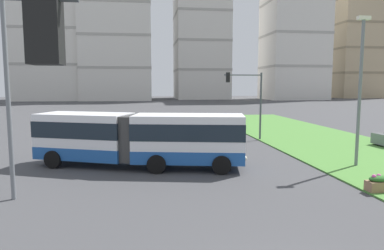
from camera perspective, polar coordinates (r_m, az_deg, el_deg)
The scene contains 10 objects.
articulated_bus at distance 20.15m, azimuth -8.53°, elevation -2.08°, with size 11.98×5.73×3.00m.
flower_planter_2 at distance 17.43m, azimuth 27.98°, elevation -8.27°, with size 1.10×0.56×0.74m.
traffic_light_far_right at distance 29.63m, azimuth 9.13°, elevation 4.95°, with size 3.19×0.28×5.61m.
streetlight_left at distance 15.77m, azimuth -27.75°, elevation 7.95°, with size 0.70×0.28×9.60m.
streetlight_median at distance 21.84m, azimuth 25.47°, elevation 5.82°, with size 0.70×0.28×8.35m.
apartment_tower_west at distance 113.02m, azimuth -22.26°, elevation 16.09°, with size 19.36×16.10×48.37m.
apartment_tower_westcentre at distance 110.41m, azimuth -12.17°, elevation 17.85°, with size 19.82×18.36×52.86m.
apartment_tower_centre at distance 116.74m, azimuth 1.44°, elevation 17.11°, with size 16.32×18.25×51.84m.
apartment_tower_eastcentre at distance 115.18m, azimuth 16.19°, elevation 15.85°, with size 17.28×15.81×47.28m.
apartment_tower_east at distance 136.14m, azimuth 25.22°, elevation 12.51°, with size 17.47×14.76×40.19m.
Camera 1 is at (-3.18, -6.35, 4.67)m, focal length 33.10 mm.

